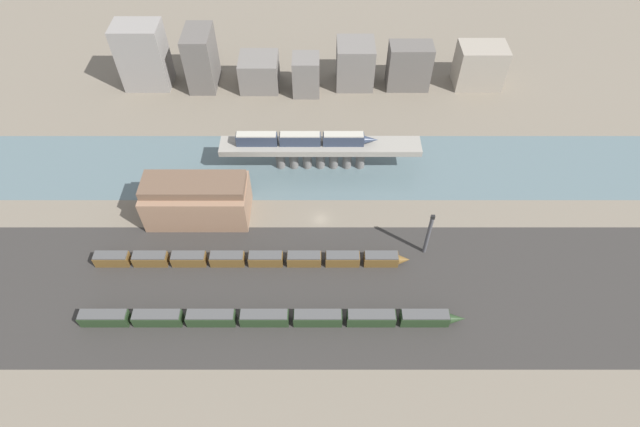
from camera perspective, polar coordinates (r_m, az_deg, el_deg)
name	(u,v)px	position (r m, az deg, el deg)	size (l,w,h in m)	color
ground_plane	(320,219)	(143.30, 0.00, -0.67)	(400.00, 400.00, 0.00)	#756B5B
railbed_yard	(320,291)	(129.15, 0.01, -8.84)	(280.00, 42.00, 0.01)	#33302D
river_water	(320,166)	(158.33, -0.01, 5.43)	(320.00, 29.08, 0.01)	slate
bridge	(320,150)	(153.64, -0.01, 7.28)	(61.01, 7.41, 9.32)	gray
train_on_bridge	(304,139)	(150.84, -1.82, 8.51)	(42.55, 2.85, 3.92)	#2D384C
train_yard_near	(270,318)	(123.62, -5.73, -11.80)	(93.33, 3.06, 3.91)	#23381E
train_yard_mid	(251,259)	(133.74, -7.94, -5.17)	(83.48, 3.05, 3.71)	brown
warehouse_building	(197,199)	(144.03, -13.93, 1.58)	(28.80, 13.58, 13.39)	#937056
signal_tower	(428,235)	(133.48, 12.22, -2.37)	(1.01, 1.01, 14.95)	#4C4C51
city_block_far_left	(142,56)	(196.93, -19.64, 16.61)	(16.40, 11.61, 23.49)	gray
city_block_left	(201,59)	(192.36, -13.49, 16.83)	(9.53, 15.83, 20.73)	#605B56
city_block_center	(259,72)	(190.01, -7.02, 15.74)	(13.88, 13.28, 11.54)	slate
city_block_right	(306,75)	(185.06, -1.66, 15.54)	(9.56, 9.89, 13.98)	slate
city_block_far_right	(354,64)	(189.40, 3.96, 16.70)	(13.41, 13.42, 16.15)	slate
city_block_tall	(408,66)	(189.88, 10.07, 16.25)	(15.35, 8.85, 16.67)	#605B56
city_block_low	(479,66)	(197.41, 17.72, 15.81)	(16.95, 11.51, 15.34)	gray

